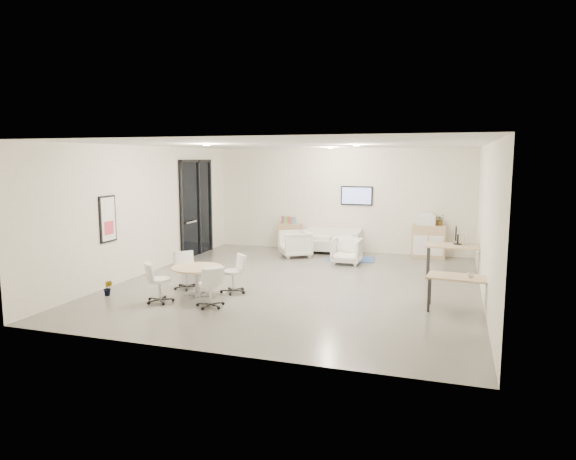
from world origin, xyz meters
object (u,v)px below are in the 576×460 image
at_px(loveseat, 333,242).
at_px(armchair_right, 347,250).
at_px(sideboard_left, 290,236).
at_px(desk_rear, 457,248).
at_px(desk_front, 462,280).
at_px(round_table, 197,271).
at_px(sideboard_right, 429,241).
at_px(armchair_left, 295,242).

relative_size(loveseat, armchair_right, 2.19).
bearing_deg(loveseat, sideboard_left, 170.62).
distance_m(desk_rear, desk_front, 3.07).
height_order(loveseat, armchair_right, armchair_right).
xyz_separation_m(loveseat, desk_front, (3.71, -5.15, 0.25)).
relative_size(sideboard_left, round_table, 0.77).
xyz_separation_m(loveseat, round_table, (-1.54, -5.85, 0.21)).
relative_size(sideboard_left, armchair_right, 1.05).
distance_m(sideboard_right, armchair_right, 2.68).
distance_m(sideboard_left, armchair_left, 1.29).
height_order(armchair_left, armchair_right, armchair_left).
bearing_deg(loveseat, sideboard_right, 2.32).
relative_size(sideboard_right, loveseat, 0.56).
height_order(loveseat, desk_front, loveseat).
bearing_deg(round_table, armchair_left, 82.66).
bearing_deg(desk_rear, sideboard_right, 109.61).
distance_m(armchair_right, round_table, 4.91).
xyz_separation_m(sideboard_right, round_table, (-4.37, -6.02, 0.08)).
bearing_deg(armchair_right, sideboard_left, 142.34).
relative_size(loveseat, desk_rear, 1.16).
distance_m(sideboard_left, round_table, 6.06).
xyz_separation_m(sideboard_right, armchair_right, (-2.09, -1.67, -0.09)).
height_order(sideboard_left, round_table, sideboard_left).
relative_size(loveseat, desk_front, 1.28).
distance_m(loveseat, round_table, 6.05).
bearing_deg(sideboard_left, armchair_left, -64.32).
bearing_deg(desk_front, desk_rear, 97.43).
bearing_deg(loveseat, desk_front, -55.36).
xyz_separation_m(sideboard_left, sideboard_right, (4.30, -0.04, 0.07)).
xyz_separation_m(armchair_right, round_table, (-2.28, -4.35, 0.17)).
relative_size(armchair_right, round_table, 0.73).
bearing_deg(sideboard_left, desk_front, -46.02).
xyz_separation_m(sideboard_left, loveseat, (1.46, -0.21, -0.06)).
distance_m(loveseat, desk_rear, 4.20).
relative_size(armchair_right, desk_front, 0.58).
relative_size(sideboard_right, desk_rear, 0.65).
xyz_separation_m(sideboard_left, desk_rear, (5.09, -2.30, 0.28)).
relative_size(sideboard_left, desk_front, 0.61).
distance_m(armchair_right, desk_front, 4.72).
distance_m(sideboard_right, round_table, 7.44).
height_order(sideboard_right, round_table, sideboard_right).
bearing_deg(armchair_left, desk_front, 15.48).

